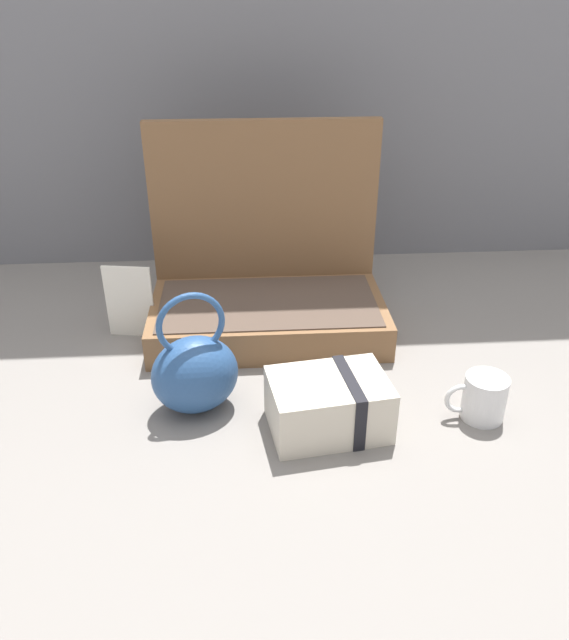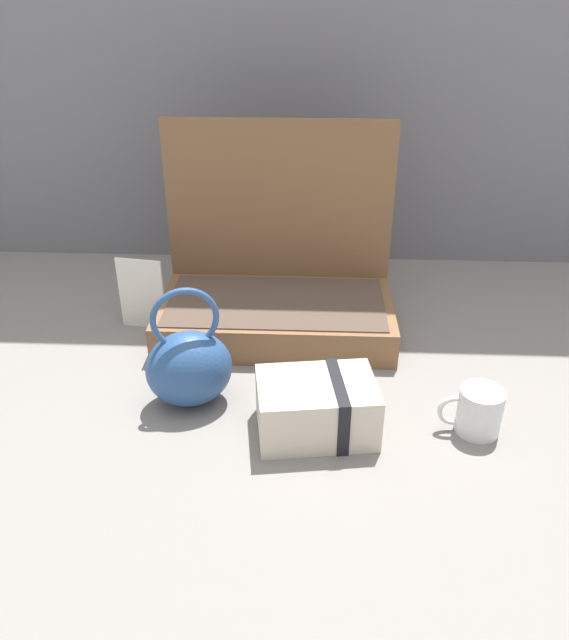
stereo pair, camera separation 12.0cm
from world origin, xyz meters
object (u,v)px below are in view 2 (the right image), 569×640
object	(u,v)px
open_suitcase	(277,284)
teal_pouch_handbag	(189,366)
cream_toiletry_bag	(318,407)
coffee_mug	(478,411)
info_card_left	(142,294)

from	to	relation	value
open_suitcase	teal_pouch_handbag	bearing A→B (deg)	-114.68
open_suitcase	cream_toiletry_bag	bearing A→B (deg)	-76.38
coffee_mug	info_card_left	bearing A→B (deg)	153.13
open_suitcase	cream_toiletry_bag	world-z (taller)	open_suitcase
teal_pouch_handbag	cream_toiletry_bag	distance (m)	0.25
teal_pouch_handbag	coffee_mug	world-z (taller)	teal_pouch_handbag
cream_toiletry_bag	info_card_left	size ratio (longest dim) A/B	1.33
open_suitcase	teal_pouch_handbag	xyz separation A→B (m)	(-0.14, -0.31, -0.02)
cream_toiletry_bag	info_card_left	xyz separation A→B (m)	(-0.39, 0.35, 0.03)
open_suitcase	cream_toiletry_bag	distance (m)	0.39
teal_pouch_handbag	coffee_mug	distance (m)	0.51
teal_pouch_handbag	info_card_left	distance (m)	0.31
teal_pouch_handbag	cream_toiletry_bag	world-z (taller)	teal_pouch_handbag
info_card_left	coffee_mug	bearing A→B (deg)	-17.71
cream_toiletry_bag	coffee_mug	distance (m)	0.27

